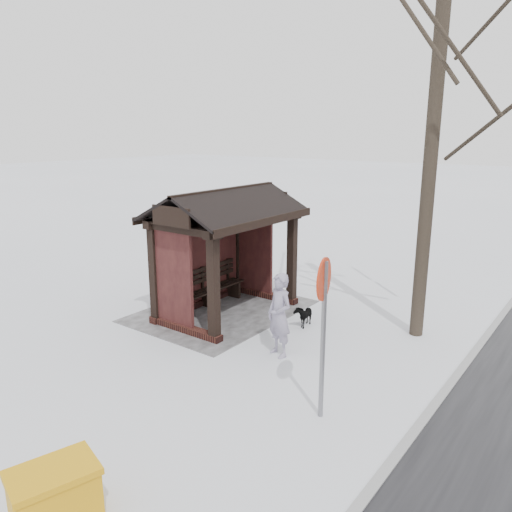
{
  "coord_description": "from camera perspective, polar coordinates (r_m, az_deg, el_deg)",
  "views": [
    {
      "loc": [
        8.88,
        7.55,
        4.4
      ],
      "look_at": [
        -0.11,
        0.8,
        1.56
      ],
      "focal_mm": 35.0,
      "sensor_mm": 36.0,
      "label": 1
    }
  ],
  "objects": [
    {
      "name": "tree_near",
      "position": [
        11.05,
        20.38,
        22.51
      ],
      "size": [
        3.42,
        3.42,
        9.03
      ],
      "color": "black",
      "rests_on": "ground"
    },
    {
      "name": "pedestrian",
      "position": [
        9.93,
        2.69,
        -6.77
      ],
      "size": [
        0.59,
        0.72,
        1.7
      ],
      "primitive_type": "imported",
      "rotation": [
        0.0,
        0.0,
        1.24
      ],
      "color": "#9188A0",
      "rests_on": "ground"
    },
    {
      "name": "ground",
      "position": [
        12.47,
        -3.26,
        -6.5
      ],
      "size": [
        120.0,
        120.0,
        0.0
      ],
      "primitive_type": "plane",
      "color": "silver",
      "rests_on": "ground"
    },
    {
      "name": "dog",
      "position": [
        11.64,
        5.47,
        -6.7
      ],
      "size": [
        0.66,
        0.38,
        0.52
      ],
      "primitive_type": "imported",
      "rotation": [
        0.0,
        0.0,
        1.73
      ],
      "color": "black",
      "rests_on": "ground"
    },
    {
      "name": "trampled_patch",
      "position": [
        12.59,
        -3.96,
        -6.27
      ],
      "size": [
        4.2,
        3.2,
        0.02
      ],
      "primitive_type": "cube",
      "color": "gray",
      "rests_on": "ground"
    },
    {
      "name": "road_sign",
      "position": [
        7.58,
        7.7,
        -5.67
      ],
      "size": [
        0.65,
        0.18,
        2.59
      ],
      "rotation": [
        0.0,
        0.0,
        0.22
      ],
      "color": "slate",
      "rests_on": "ground"
    },
    {
      "name": "grit_bin",
      "position": [
        6.67,
        -21.98,
        -24.19
      ],
      "size": [
        1.1,
        0.89,
        0.73
      ],
      "rotation": [
        0.0,
        0.0,
        -0.28
      ],
      "color": "orange",
      "rests_on": "ground"
    },
    {
      "name": "bus_shelter",
      "position": [
        11.98,
        -3.98,
        3.4
      ],
      "size": [
        3.6,
        2.4,
        3.09
      ],
      "color": "#331512",
      "rests_on": "ground"
    },
    {
      "name": "kerb",
      "position": [
        10.12,
        21.96,
        -12.63
      ],
      "size": [
        120.0,
        0.15,
        0.06
      ],
      "primitive_type": "cube",
      "color": "gray",
      "rests_on": "ground"
    }
  ]
}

